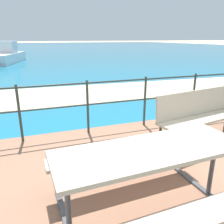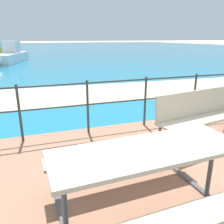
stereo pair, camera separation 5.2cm
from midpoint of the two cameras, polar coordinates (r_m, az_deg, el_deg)
The scene contains 8 objects.
ground_plane at distance 2.86m, azimuth 20.17°, elevation -22.26°, with size 240.00×240.00×0.00m, color beige.
patio_paving at distance 2.84m, azimuth 20.24°, elevation -21.79°, with size 6.40×5.20×0.06m, color #996B51.
sea_water at distance 41.69m, azimuth -17.47°, elevation 14.71°, with size 90.00×90.00×0.01m, color teal.
beach_strip at distance 7.78m, azimuth -7.22°, elevation 4.52°, with size 54.00×2.76×0.01m, color beige.
picnic_table at distance 2.29m, azimuth 9.35°, elevation -13.06°, with size 1.90×1.50×0.75m.
park_bench at distance 4.11m, azimuth 21.51°, elevation 0.03°, with size 1.80×0.70×0.91m.
railing_fence at distance 4.43m, azimuth 1.75°, elevation 3.51°, with size 5.94×0.04×1.01m.
boat_mid at distance 19.22m, azimuth -23.60°, elevation 12.62°, with size 2.41×5.62×1.52m.
Camera 2 is at (-1.50, -1.63, 1.79)m, focal length 37.06 mm.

